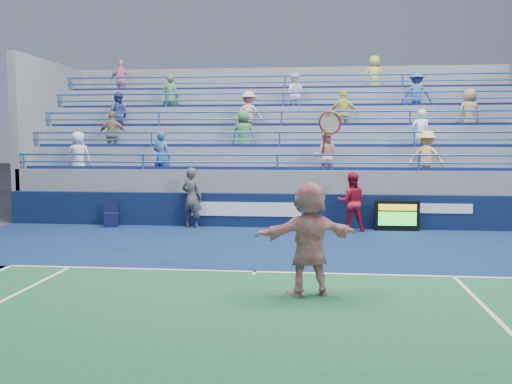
# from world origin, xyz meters

# --- Properties ---
(ground) EXTENTS (120.00, 120.00, 0.00)m
(ground) POSITION_xyz_m (0.00, 0.00, 0.00)
(ground) COLOR #333538
(sponsor_wall) EXTENTS (18.00, 0.32, 1.10)m
(sponsor_wall) POSITION_xyz_m (0.00, 6.50, 0.55)
(sponsor_wall) COLOR #0A1539
(sponsor_wall) RESTS_ON ground
(bleacher_stand) EXTENTS (18.00, 5.61, 6.13)m
(bleacher_stand) POSITION_xyz_m (-0.00, 10.27, 1.55)
(bleacher_stand) COLOR slate
(bleacher_stand) RESTS_ON ground
(serve_speed_board) EXTENTS (1.37, 0.17, 0.94)m
(serve_speed_board) POSITION_xyz_m (3.77, 6.11, 0.47)
(serve_speed_board) COLOR black
(serve_speed_board) RESTS_ON ground
(judge_chair) EXTENTS (0.60, 0.61, 0.82)m
(judge_chair) POSITION_xyz_m (-5.39, 6.02, 0.26)
(judge_chair) COLOR #0B1038
(judge_chair) RESTS_ON ground
(tennis_player) EXTENTS (2.01, 1.22, 3.31)m
(tennis_player) POSITION_xyz_m (1.17, -1.67, 1.04)
(tennis_player) COLOR white
(tennis_player) RESTS_ON ground
(line_judge) EXTENTS (0.82, 0.65, 1.96)m
(line_judge) POSITION_xyz_m (-2.72, 6.12, 0.98)
(line_judge) COLOR #131536
(line_judge) RESTS_ON ground
(ball_girl) EXTENTS (0.93, 0.75, 1.83)m
(ball_girl) POSITION_xyz_m (2.35, 5.95, 0.92)
(ball_girl) COLOR #A41225
(ball_girl) RESTS_ON ground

